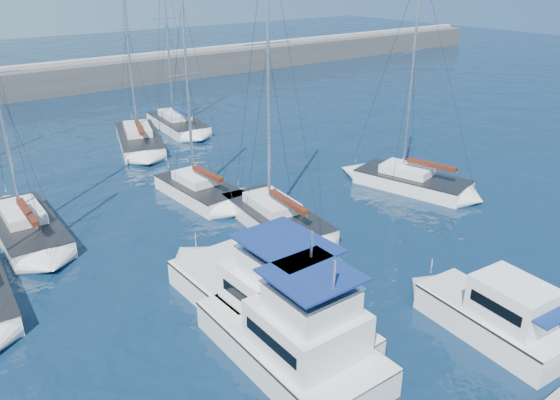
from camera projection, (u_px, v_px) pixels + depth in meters
ground at (292, 307)px, 23.92m from camera, size 220.00×220.00×0.00m
breakwater at (5, 89)px, 61.46m from camera, size 160.00×6.00×4.45m
motor_yacht_port_inner at (271, 302)px, 22.29m from camera, size 3.83×10.21×4.69m
motor_yacht_stbd_inner at (297, 339)px, 20.10m from camera, size 3.91×7.81×4.69m
motor_yacht_stbd_outer at (497, 318)px, 21.63m from camera, size 3.00×6.25×3.20m
sailboat_mid_b at (26, 227)px, 30.11m from camera, size 3.31×8.39×14.11m
sailboat_mid_c at (199, 190)px, 35.10m from camera, size 3.25×6.77×12.39m
sailboat_mid_d at (276, 217)px, 31.28m from camera, size 3.93×8.07×16.25m
sailboat_mid_e at (412, 181)px, 36.52m from camera, size 4.85×7.90×14.35m
sailboat_back_b at (139, 139)px, 45.39m from camera, size 5.80×9.67×14.90m
sailboat_back_c at (177, 123)px, 49.86m from camera, size 3.82×8.36×15.45m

